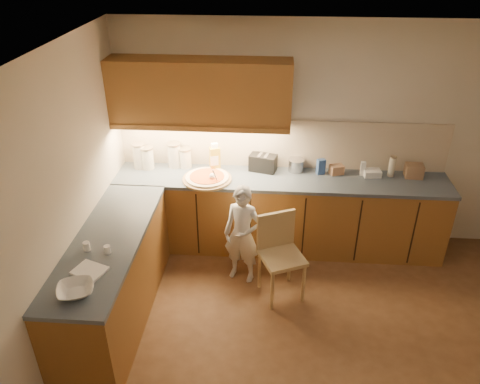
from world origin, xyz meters
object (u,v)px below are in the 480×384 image
at_px(toaster, 263,163).
at_px(pizza_on_board, 207,178).
at_px(oil_jug, 215,158).
at_px(wooden_chair, 279,250).
at_px(child, 243,235).

bearing_deg(toaster, pizza_on_board, -139.87).
height_order(pizza_on_board, oil_jug, oil_jug).
relative_size(pizza_on_board, wooden_chair, 0.61).
bearing_deg(oil_jug, wooden_chair, -51.00).
xyz_separation_m(pizza_on_board, toaster, (0.61, 0.29, 0.07)).
bearing_deg(pizza_on_board, toaster, 25.10).
bearing_deg(child, wooden_chair, -8.72).
xyz_separation_m(pizza_on_board, child, (0.43, -0.52, -0.38)).
height_order(pizza_on_board, wooden_chair, pizza_on_board).
relative_size(wooden_chair, oil_jug, 2.64).
bearing_deg(wooden_chair, pizza_on_board, 115.97).
distance_m(oil_jug, toaster, 0.56).
xyz_separation_m(child, oil_jug, (-0.37, 0.76, 0.52)).
height_order(wooden_chair, oil_jug, oil_jug).
bearing_deg(pizza_on_board, wooden_chair, -40.49).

